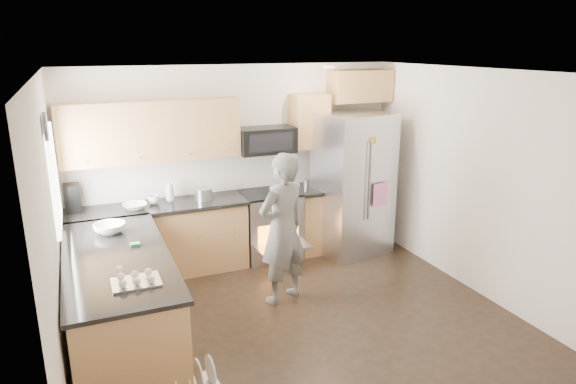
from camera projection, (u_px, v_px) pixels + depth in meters
name	position (u px, v px, depth m)	size (l,w,h in m)	color
ground	(295.00, 318.00, 5.55)	(4.50, 4.50, 0.00)	black
room_shell	(292.00, 167.00, 5.08)	(4.54, 4.04, 2.62)	white
back_cabinet_run	(200.00, 196.00, 6.61)	(4.45, 0.64, 2.50)	tan
peninsula	(121.00, 299.00, 4.99)	(0.96, 2.36, 1.03)	tan
stove_range	(270.00, 210.00, 6.99)	(0.76, 0.97, 1.79)	#B7B7BC
refrigerator	(353.00, 184.00, 7.11)	(1.07, 0.90, 1.96)	#B7B7BC
person	(282.00, 229.00, 5.71)	(0.63, 0.42, 1.74)	slate
dish_rack	(192.00, 383.00, 4.36)	(0.50, 0.41, 0.29)	#B7B7BC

